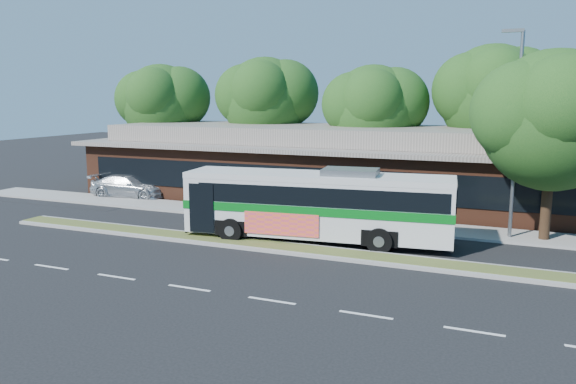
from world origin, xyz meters
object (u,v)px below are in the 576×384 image
transit_bus (318,201)px  sidewalk_tree (564,117)px  sedan (129,186)px  lamp_post (516,129)px

transit_bus → sidewalk_tree: size_ratio=1.43×
transit_bus → sedan: 15.63m
sidewalk_tree → lamp_post: bearing=-169.6°
transit_bus → sidewalk_tree: (9.57, 3.94, 3.60)m
lamp_post → transit_bus: lamp_post is taller
lamp_post → transit_bus: size_ratio=0.77×
lamp_post → sedan: 22.72m
transit_bus → sedan: (-14.55, 5.61, -1.09)m
lamp_post → sidewalk_tree: bearing=10.4°
sedan → sidewalk_tree: (24.11, -1.67, 4.69)m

